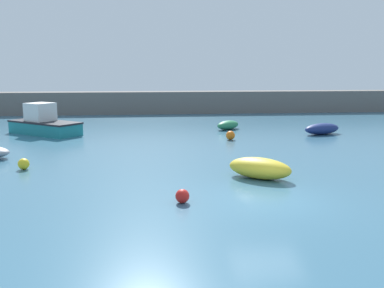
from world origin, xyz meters
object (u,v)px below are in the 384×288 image
Objects in this scene: motorboat_with_cabin at (44,124)px; dinghy_near_pier at (228,125)px; mooring_buoy_red at (182,196)px; mooring_buoy_orange at (230,135)px; mooring_buoy_yellow at (24,164)px; open_tender_yellow at (260,168)px; rowboat_white_midwater at (322,129)px.

motorboat_with_cabin is 13.50m from dinghy_near_pier.
mooring_buoy_red is at bearing -24.58° from motorboat_with_cabin.
dinghy_near_pier is (13.45, 0.98, -0.40)m from motorboat_with_cabin.
mooring_buoy_red is at bearing 33.80° from dinghy_near_pier.
motorboat_with_cabin is 2.41× the size of dinghy_near_pier.
mooring_buoy_orange is at bearing 72.05° from mooring_buoy_red.
mooring_buoy_yellow is 0.88× the size of mooring_buoy_orange.
dinghy_near_pier is at bearing 81.19° from mooring_buoy_orange.
motorboat_with_cabin is at bearing 116.62° from mooring_buoy_red.
open_tender_yellow is at bearing -14.67° from mooring_buoy_yellow.
rowboat_white_midwater is 7.12m from mooring_buoy_orange.
rowboat_white_midwater is 18.47m from mooring_buoy_red.
open_tender_yellow is at bearing -10.39° from motorboat_with_cabin.
mooring_buoy_orange is at bearing 123.39° from open_tender_yellow.
dinghy_near_pier is (-6.15, 3.16, -0.05)m from rowboat_white_midwater.
motorboat_with_cabin is at bearing 98.34° from mooring_buoy_yellow.
open_tender_yellow reaches higher than mooring_buoy_red.
mooring_buoy_orange is (12.70, -3.88, -0.44)m from motorboat_with_cabin.
mooring_buoy_orange is (-6.91, -1.70, -0.10)m from rowboat_white_midwater.
rowboat_white_midwater is 0.56× the size of motorboat_with_cabin.
open_tender_yellow is 14.94m from dinghy_near_pier.
dinghy_near_pier is at bearing -48.54° from rowboat_white_midwater.
open_tender_yellow is at bearing 43.73° from dinghy_near_pier.
mooring_buoy_orange is at bearing 40.53° from dinghy_near_pier.
motorboat_with_cabin is 13.29m from mooring_buoy_orange.
mooring_buoy_red is (6.84, -5.74, -0.02)m from mooring_buoy_yellow.
mooring_buoy_red is at bearing -101.81° from open_tender_yellow.
motorboat_with_cabin is 11.65× the size of mooring_buoy_red.
mooring_buoy_red is (-11.13, -14.74, -0.15)m from rowboat_white_midwater.
mooring_buoy_orange is (0.71, 10.00, -0.15)m from open_tender_yellow.
motorboat_with_cabin is at bearing -36.50° from dinghy_near_pier.
dinghy_near_pier is 4.00× the size of mooring_buoy_orange.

